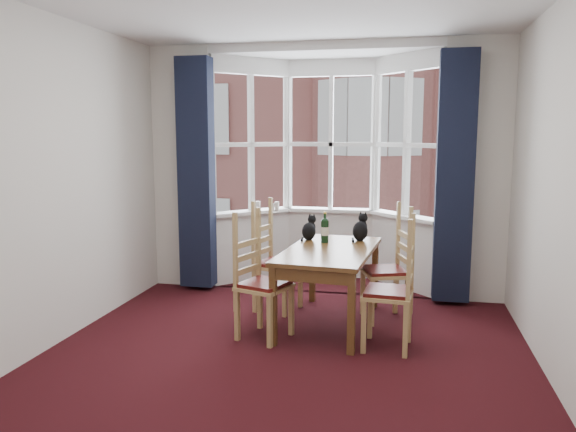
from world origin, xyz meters
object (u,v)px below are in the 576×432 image
(dining_table, at_px, (330,258))
(candle_short, at_px, (272,207))
(candle_extra, at_px, (277,206))
(chair_right_near, at_px, (399,295))
(chair_left_far, at_px, (270,264))
(cat_left, at_px, (309,230))
(wine_bottle, at_px, (325,229))
(candle_tall, at_px, (258,206))
(chair_left_near, at_px, (256,285))
(cat_right, at_px, (361,229))
(chair_right_far, at_px, (394,272))

(dining_table, xyz_separation_m, candle_short, (-0.91, 1.48, 0.27))
(candle_extra, bearing_deg, chair_right_near, -52.94)
(chair_left_far, relative_size, candle_extra, 8.23)
(cat_left, relative_size, candle_short, 3.08)
(chair_left_far, xyz_separation_m, wine_bottle, (0.58, -0.06, 0.40))
(cat_left, bearing_deg, candle_tall, 128.26)
(chair_left_near, bearing_deg, cat_left, 68.56)
(chair_right_near, relative_size, candle_tall, 7.80)
(chair_left_far, xyz_separation_m, cat_right, (0.91, 0.12, 0.38))
(chair_left_far, distance_m, candle_extra, 1.24)
(chair_right_near, height_order, candle_short, candle_short)
(dining_table, xyz_separation_m, chair_right_near, (0.65, -0.50, -0.18))
(chair_left_far, xyz_separation_m, candle_short, (-0.24, 1.11, 0.44))
(chair_right_near, height_order, candle_extra, candle_extra)
(chair_right_far, xyz_separation_m, cat_right, (-0.35, 0.20, 0.38))
(candle_short, bearing_deg, cat_left, -58.84)
(candle_extra, bearing_deg, chair_left_far, -80.62)
(chair_left_near, bearing_deg, cat_right, 47.40)
(candle_tall, distance_m, candle_short, 0.18)
(cat_left, xyz_separation_m, wine_bottle, (0.18, -0.11, 0.03))
(chair_left_near, xyz_separation_m, chair_left_far, (-0.06, 0.80, 0.00))
(chair_right_near, bearing_deg, dining_table, 142.66)
(chair_left_near, xyz_separation_m, wine_bottle, (0.51, 0.74, 0.40))
(cat_right, bearing_deg, dining_table, -117.41)
(dining_table, relative_size, wine_bottle, 4.93)
(chair_right_far, relative_size, candle_tall, 7.80)
(chair_left_near, relative_size, cat_right, 3.11)
(chair_left_near, xyz_separation_m, chair_right_near, (1.25, -0.05, 0.00))
(cat_right, distance_m, candle_extra, 1.50)
(cat_left, xyz_separation_m, candle_short, (-0.64, 1.07, 0.08))
(chair_left_near, height_order, chair_left_far, same)
(chair_left_far, height_order, chair_right_near, same)
(dining_table, height_order, wine_bottle, wine_bottle)
(chair_right_far, xyz_separation_m, candle_tall, (-1.68, 1.17, 0.46))
(chair_left_far, height_order, wine_bottle, wine_bottle)
(chair_right_near, bearing_deg, candle_tall, 131.75)
(chair_right_far, distance_m, candle_extra, 1.95)
(candle_short, bearing_deg, chair_left_far, -77.65)
(candle_short, height_order, candle_extra, candle_extra)
(chair_right_far, bearing_deg, chair_right_near, -85.86)
(chair_right_near, relative_size, candle_extra, 8.23)
(chair_left_far, bearing_deg, candle_tall, 111.00)
(chair_right_near, height_order, chair_right_far, same)
(dining_table, bearing_deg, candle_extra, 119.70)
(chair_right_near, distance_m, candle_short, 2.55)
(dining_table, height_order, candle_short, candle_short)
(candle_extra, bearing_deg, chair_left_near, -82.58)
(chair_left_near, xyz_separation_m, candle_short, (-0.31, 1.92, 0.44))
(cat_left, relative_size, wine_bottle, 0.88)
(wine_bottle, bearing_deg, chair_left_far, 173.62)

